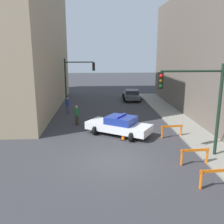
{
  "coord_description": "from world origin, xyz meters",
  "views": [
    {
      "loc": [
        -0.89,
        -12.75,
        5.92
      ],
      "look_at": [
        0.25,
        5.66,
        1.46
      ],
      "focal_mm": 40.0,
      "sensor_mm": 36.0,
      "label": 1
    }
  ],
  "objects_px": {
    "traffic_light_far": "(75,75)",
    "pedestrian_crossing": "(77,115)",
    "parked_car_near": "(132,95)",
    "barrier_corner": "(172,129)",
    "barrier_mid": "(217,175)",
    "traffic_light_near": "(200,97)",
    "barrier_back": "(195,154)",
    "pedestrian_corner": "(68,105)",
    "traffic_cone": "(123,135)",
    "police_car": "(119,125)"
  },
  "relations": [
    {
      "from": "traffic_light_far",
      "to": "pedestrian_crossing",
      "type": "relative_size",
      "value": 3.13
    },
    {
      "from": "traffic_light_far",
      "to": "parked_car_near",
      "type": "xyz_separation_m",
      "value": [
        6.78,
        2.22,
        -2.72
      ]
    },
    {
      "from": "barrier_corner",
      "to": "barrier_mid",
      "type": "bearing_deg",
      "value": -90.11
    },
    {
      "from": "traffic_light_near",
      "to": "traffic_light_far",
      "type": "xyz_separation_m",
      "value": [
        -8.03,
        15.35,
        -0.13
      ]
    },
    {
      "from": "barrier_back",
      "to": "barrier_corner",
      "type": "distance_m",
      "value": 4.39
    },
    {
      "from": "traffic_light_far",
      "to": "barrier_corner",
      "type": "height_order",
      "value": "traffic_light_far"
    },
    {
      "from": "traffic_light_near",
      "to": "barrier_back",
      "type": "xyz_separation_m",
      "value": [
        -0.44,
        -1.02,
        -2.91
      ]
    },
    {
      "from": "traffic_light_near",
      "to": "pedestrian_crossing",
      "type": "relative_size",
      "value": 3.13
    },
    {
      "from": "traffic_light_near",
      "to": "parked_car_near",
      "type": "xyz_separation_m",
      "value": [
        -1.25,
        17.57,
        -2.86
      ]
    },
    {
      "from": "pedestrian_corner",
      "to": "traffic_cone",
      "type": "relative_size",
      "value": 2.53
    },
    {
      "from": "traffic_light_near",
      "to": "barrier_corner",
      "type": "xyz_separation_m",
      "value": [
        -0.37,
        3.36,
        -2.91
      ]
    },
    {
      "from": "traffic_light_far",
      "to": "barrier_mid",
      "type": "height_order",
      "value": "traffic_light_far"
    },
    {
      "from": "pedestrian_corner",
      "to": "barrier_back",
      "type": "bearing_deg",
      "value": 66.75
    },
    {
      "from": "traffic_light_far",
      "to": "parked_car_near",
      "type": "distance_m",
      "value": 7.63
    },
    {
      "from": "parked_car_near",
      "to": "traffic_cone",
      "type": "height_order",
      "value": "parked_car_near"
    },
    {
      "from": "parked_car_near",
      "to": "barrier_corner",
      "type": "distance_m",
      "value": 14.24
    },
    {
      "from": "traffic_light_near",
      "to": "pedestrian_crossing",
      "type": "xyz_separation_m",
      "value": [
        -7.3,
        6.93,
        -2.67
      ]
    },
    {
      "from": "police_car",
      "to": "barrier_mid",
      "type": "xyz_separation_m",
      "value": [
        3.65,
        -7.57,
        -0.11
      ]
    },
    {
      "from": "pedestrian_crossing",
      "to": "barrier_mid",
      "type": "relative_size",
      "value": 1.04
    },
    {
      "from": "police_car",
      "to": "parked_car_near",
      "type": "xyz_separation_m",
      "value": [
        2.78,
        13.4,
        -0.05
      ]
    },
    {
      "from": "traffic_light_near",
      "to": "police_car",
      "type": "xyz_separation_m",
      "value": [
        -4.04,
        4.17,
        -2.81
      ]
    },
    {
      "from": "police_car",
      "to": "barrier_mid",
      "type": "bearing_deg",
      "value": -121.48
    },
    {
      "from": "parked_car_near",
      "to": "pedestrian_crossing",
      "type": "height_order",
      "value": "pedestrian_crossing"
    },
    {
      "from": "traffic_cone",
      "to": "barrier_mid",
      "type": "bearing_deg",
      "value": -61.9
    },
    {
      "from": "parked_car_near",
      "to": "traffic_cone",
      "type": "relative_size",
      "value": 6.7
    },
    {
      "from": "traffic_light_far",
      "to": "police_car",
      "type": "relative_size",
      "value": 1.05
    },
    {
      "from": "traffic_light_near",
      "to": "barrier_corner",
      "type": "bearing_deg",
      "value": 96.25
    },
    {
      "from": "traffic_light_far",
      "to": "pedestrian_corner",
      "type": "distance_m",
      "value": 5.32
    },
    {
      "from": "police_car",
      "to": "pedestrian_corner",
      "type": "relative_size",
      "value": 2.98
    },
    {
      "from": "parked_car_near",
      "to": "barrier_back",
      "type": "relative_size",
      "value": 2.75
    },
    {
      "from": "parked_car_near",
      "to": "traffic_cone",
      "type": "bearing_deg",
      "value": -96.96
    },
    {
      "from": "parked_car_near",
      "to": "barrier_corner",
      "type": "bearing_deg",
      "value": -83.25
    },
    {
      "from": "police_car",
      "to": "barrier_corner",
      "type": "relative_size",
      "value": 3.11
    },
    {
      "from": "pedestrian_crossing",
      "to": "barrier_mid",
      "type": "bearing_deg",
      "value": 72.41
    },
    {
      "from": "barrier_mid",
      "to": "barrier_corner",
      "type": "xyz_separation_m",
      "value": [
        0.01,
        6.76,
        0.0
      ]
    },
    {
      "from": "traffic_light_far",
      "to": "police_car",
      "type": "bearing_deg",
      "value": -70.33
    },
    {
      "from": "barrier_corner",
      "to": "barrier_back",
      "type": "bearing_deg",
      "value": -90.97
    },
    {
      "from": "barrier_mid",
      "to": "traffic_light_near",
      "type": "bearing_deg",
      "value": 83.59
    },
    {
      "from": "barrier_back",
      "to": "traffic_cone",
      "type": "height_order",
      "value": "barrier_back"
    },
    {
      "from": "traffic_light_far",
      "to": "parked_car_near",
      "type": "height_order",
      "value": "traffic_light_far"
    },
    {
      "from": "traffic_light_far",
      "to": "parked_car_near",
      "type": "bearing_deg",
      "value": 18.11
    },
    {
      "from": "pedestrian_corner",
      "to": "pedestrian_crossing",
      "type": "bearing_deg",
      "value": 49.31
    },
    {
      "from": "traffic_cone",
      "to": "traffic_light_far",
      "type": "bearing_deg",
      "value": 108.86
    },
    {
      "from": "traffic_light_far",
      "to": "barrier_back",
      "type": "xyz_separation_m",
      "value": [
        7.59,
        -16.38,
        -2.78
      ]
    },
    {
      "from": "police_car",
      "to": "pedestrian_corner",
      "type": "distance_m",
      "value": 7.87
    },
    {
      "from": "traffic_light_near",
      "to": "traffic_cone",
      "type": "height_order",
      "value": "traffic_light_near"
    },
    {
      "from": "parked_car_near",
      "to": "barrier_mid",
      "type": "relative_size",
      "value": 2.75
    },
    {
      "from": "police_car",
      "to": "barrier_mid",
      "type": "height_order",
      "value": "police_car"
    },
    {
      "from": "parked_car_near",
      "to": "pedestrian_crossing",
      "type": "bearing_deg",
      "value": -116.43
    },
    {
      "from": "barrier_mid",
      "to": "traffic_cone",
      "type": "relative_size",
      "value": 2.44
    }
  ]
}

